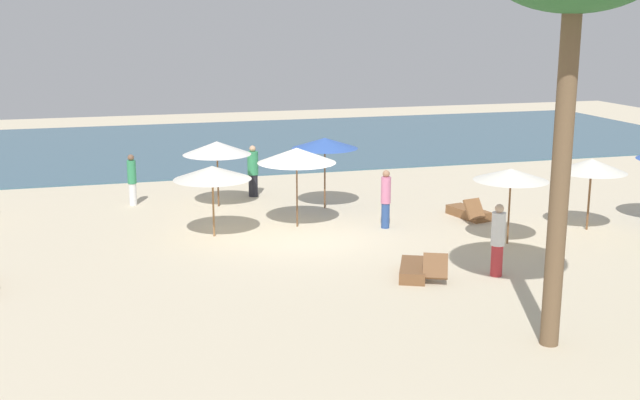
{
  "coord_description": "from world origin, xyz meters",
  "views": [
    {
      "loc": [
        -5.45,
        -20.51,
        6.03
      ],
      "look_at": [
        0.26,
        -0.14,
        1.1
      ],
      "focal_mm": 44.22,
      "sensor_mm": 36.0,
      "label": 1
    }
  ],
  "objects_px": {
    "umbrella_4": "(217,148)",
    "lounger_0": "(415,270)",
    "lounger_2": "(469,212)",
    "umbrella_0": "(592,166)",
    "person_4": "(386,198)",
    "umbrella_5": "(212,173)",
    "person_2": "(498,240)",
    "person_3": "(253,171)",
    "umbrella_6": "(297,155)",
    "person_0": "(132,179)",
    "umbrella_1": "(511,175)",
    "umbrella_7": "(325,143)"
  },
  "relations": [
    {
      "from": "umbrella_0",
      "to": "umbrella_5",
      "type": "bearing_deg",
      "value": 168.15
    },
    {
      "from": "umbrella_5",
      "to": "lounger_0",
      "type": "xyz_separation_m",
      "value": [
        4.1,
        -4.81,
        -1.66
      ]
    },
    {
      "from": "umbrella_0",
      "to": "lounger_2",
      "type": "height_order",
      "value": "umbrella_0"
    },
    {
      "from": "umbrella_1",
      "to": "lounger_2",
      "type": "relative_size",
      "value": 1.19
    },
    {
      "from": "umbrella_1",
      "to": "umbrella_6",
      "type": "relative_size",
      "value": 0.89
    },
    {
      "from": "umbrella_6",
      "to": "person_3",
      "type": "bearing_deg",
      "value": 96.36
    },
    {
      "from": "umbrella_7",
      "to": "person_3",
      "type": "distance_m",
      "value": 3.23
    },
    {
      "from": "person_0",
      "to": "person_3",
      "type": "relative_size",
      "value": 0.95
    },
    {
      "from": "person_2",
      "to": "person_4",
      "type": "relative_size",
      "value": 1.02
    },
    {
      "from": "umbrella_1",
      "to": "umbrella_6",
      "type": "distance_m",
      "value": 6.06
    },
    {
      "from": "umbrella_0",
      "to": "lounger_0",
      "type": "height_order",
      "value": "umbrella_0"
    },
    {
      "from": "umbrella_1",
      "to": "person_2",
      "type": "height_order",
      "value": "umbrella_1"
    },
    {
      "from": "lounger_2",
      "to": "person_0",
      "type": "xyz_separation_m",
      "value": [
        -9.86,
        4.5,
        0.7
      ]
    },
    {
      "from": "umbrella_6",
      "to": "person_4",
      "type": "height_order",
      "value": "umbrella_6"
    },
    {
      "from": "umbrella_0",
      "to": "umbrella_1",
      "type": "distance_m",
      "value": 3.01
    },
    {
      "from": "umbrella_4",
      "to": "person_0",
      "type": "distance_m",
      "value": 3.02
    },
    {
      "from": "person_2",
      "to": "person_3",
      "type": "distance_m",
      "value": 10.73
    },
    {
      "from": "umbrella_7",
      "to": "lounger_2",
      "type": "height_order",
      "value": "umbrella_7"
    },
    {
      "from": "umbrella_0",
      "to": "umbrella_7",
      "type": "relative_size",
      "value": 0.91
    },
    {
      "from": "umbrella_1",
      "to": "lounger_2",
      "type": "height_order",
      "value": "umbrella_1"
    },
    {
      "from": "umbrella_5",
      "to": "person_3",
      "type": "height_order",
      "value": "umbrella_5"
    },
    {
      "from": "umbrella_4",
      "to": "lounger_0",
      "type": "bearing_deg",
      "value": -67.61
    },
    {
      "from": "lounger_2",
      "to": "person_2",
      "type": "relative_size",
      "value": 0.99
    },
    {
      "from": "umbrella_7",
      "to": "person_4",
      "type": "bearing_deg",
      "value": -69.92
    },
    {
      "from": "person_2",
      "to": "umbrella_0",
      "type": "bearing_deg",
      "value": 34.04
    },
    {
      "from": "umbrella_0",
      "to": "person_4",
      "type": "height_order",
      "value": "umbrella_0"
    },
    {
      "from": "umbrella_4",
      "to": "lounger_2",
      "type": "height_order",
      "value": "umbrella_4"
    },
    {
      "from": "umbrella_4",
      "to": "lounger_0",
      "type": "height_order",
      "value": "umbrella_4"
    },
    {
      "from": "umbrella_4",
      "to": "lounger_2",
      "type": "relative_size",
      "value": 1.26
    },
    {
      "from": "lounger_2",
      "to": "person_3",
      "type": "distance_m",
      "value": 7.53
    },
    {
      "from": "umbrella_0",
      "to": "person_0",
      "type": "distance_m",
      "value": 14.25
    },
    {
      "from": "person_0",
      "to": "person_2",
      "type": "height_order",
      "value": "person_2"
    },
    {
      "from": "person_4",
      "to": "umbrella_7",
      "type": "bearing_deg",
      "value": 110.08
    },
    {
      "from": "umbrella_6",
      "to": "person_3",
      "type": "xyz_separation_m",
      "value": [
        -0.48,
        4.3,
        -1.24
      ]
    },
    {
      "from": "umbrella_1",
      "to": "umbrella_4",
      "type": "xyz_separation_m",
      "value": [
        -6.94,
        6.44,
        0.01
      ]
    },
    {
      "from": "lounger_0",
      "to": "person_3",
      "type": "relative_size",
      "value": 1.01
    },
    {
      "from": "lounger_2",
      "to": "person_2",
      "type": "xyz_separation_m",
      "value": [
        -1.86,
        -5.25,
        0.72
      ]
    },
    {
      "from": "umbrella_0",
      "to": "lounger_0",
      "type": "distance_m",
      "value": 7.15
    },
    {
      "from": "person_2",
      "to": "umbrella_6",
      "type": "bearing_deg",
      "value": 121.5
    },
    {
      "from": "umbrella_4",
      "to": "person_2",
      "type": "bearing_deg",
      "value": -58.92
    },
    {
      "from": "umbrella_1",
      "to": "umbrella_5",
      "type": "height_order",
      "value": "umbrella_1"
    },
    {
      "from": "lounger_0",
      "to": "umbrella_4",
      "type": "bearing_deg",
      "value": 112.39
    },
    {
      "from": "person_3",
      "to": "umbrella_0",
      "type": "bearing_deg",
      "value": -39.06
    },
    {
      "from": "person_3",
      "to": "umbrella_6",
      "type": "bearing_deg",
      "value": -83.64
    },
    {
      "from": "umbrella_4",
      "to": "person_3",
      "type": "height_order",
      "value": "umbrella_4"
    },
    {
      "from": "umbrella_5",
      "to": "lounger_2",
      "type": "relative_size",
      "value": 1.25
    },
    {
      "from": "lounger_2",
      "to": "person_0",
      "type": "relative_size",
      "value": 1.03
    },
    {
      "from": "umbrella_0",
      "to": "person_4",
      "type": "distance_m",
      "value": 5.93
    },
    {
      "from": "umbrella_4",
      "to": "umbrella_0",
      "type": "bearing_deg",
      "value": -30.29
    },
    {
      "from": "lounger_0",
      "to": "person_2",
      "type": "distance_m",
      "value": 2.07
    }
  ]
}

